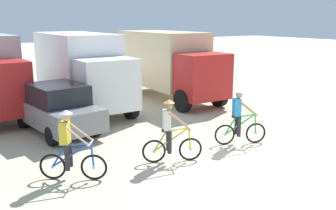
# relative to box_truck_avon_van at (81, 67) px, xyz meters

# --- Properties ---
(ground_plane) EXTENTS (120.00, 120.00, 0.00)m
(ground_plane) POSITION_rel_box_truck_avon_van_xyz_m (1.64, -9.02, -1.87)
(ground_plane) COLOR beige
(box_truck_avon_van) EXTENTS (2.47, 6.78, 3.35)m
(box_truck_avon_van) POSITION_rel_box_truck_avon_van_xyz_m (0.00, 0.00, 0.00)
(box_truck_avon_van) COLOR white
(box_truck_avon_van) RESTS_ON ground
(box_truck_tan_camper) EXTENTS (2.47, 6.78, 3.35)m
(box_truck_tan_camper) POSITION_rel_box_truck_avon_van_xyz_m (4.43, -0.24, 0.00)
(box_truck_tan_camper) COLOR #CCB78E
(box_truck_tan_camper) RESTS_ON ground
(sedan_parked) EXTENTS (2.35, 4.41, 1.76)m
(sedan_parked) POSITION_rel_box_truck_avon_van_xyz_m (-2.00, -3.06, -0.99)
(sedan_parked) COLOR slate
(sedan_parked) RESTS_ON ground
(cyclist_orange_shirt) EXTENTS (1.46, 1.02, 1.82)m
(cyclist_orange_shirt) POSITION_rel_box_truck_avon_van_xyz_m (-2.89, -7.30, -1.03)
(cyclist_orange_shirt) COLOR black
(cyclist_orange_shirt) RESTS_ON ground
(cyclist_cowboy_hat) EXTENTS (1.62, 0.78, 1.82)m
(cyclist_cowboy_hat) POSITION_rel_box_truck_avon_van_xyz_m (-0.12, -7.60, -1.03)
(cyclist_cowboy_hat) COLOR black
(cyclist_cowboy_hat) RESTS_ON ground
(cyclist_near_camera) EXTENTS (1.62, 0.78, 1.82)m
(cyclist_near_camera) POSITION_rel_box_truck_avon_van_xyz_m (2.58, -7.47, -1.03)
(cyclist_near_camera) COLOR black
(cyclist_near_camera) RESTS_ON ground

